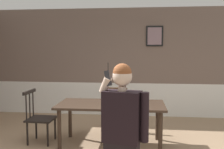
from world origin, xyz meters
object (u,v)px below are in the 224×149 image
dining_table (111,108)px  chair_by_doorway (39,117)px  chair_near_window (115,110)px  person_figure (123,129)px

dining_table → chair_by_doorway: 1.36m
chair_near_window → person_figure: bearing=103.2°
dining_table → chair_near_window: bearing=90.6°
dining_table → person_figure: size_ratio=1.20×
person_figure → chair_by_doorway: bearing=-36.0°
dining_table → chair_near_window: size_ratio=2.12×
chair_by_doorway → chair_near_window: bearing=124.1°
dining_table → chair_by_doorway: size_ratio=1.96×
dining_table → person_figure: 1.99m
chair_near_window → dining_table: bearing=96.4°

